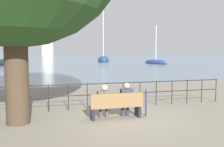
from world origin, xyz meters
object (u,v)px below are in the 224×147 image
seated_person_left (105,100)px  closed_umbrella (146,100)px  sailboat_1 (8,63)px  sailboat_3 (103,60)px  harbor_lighthouse (47,31)px  sailboat_0 (156,62)px  seated_person_right (126,98)px  park_bench (116,106)px

seated_person_left → closed_umbrella: size_ratio=1.15×
sailboat_1 → sailboat_3: sailboat_3 is taller
sailboat_3 → harbor_lighthouse: bearing=111.2°
sailboat_0 → sailboat_3: size_ratio=0.63×
seated_person_right → sailboat_0: sailboat_0 is taller
sailboat_1 → sailboat_3: bearing=37.1°
sailboat_3 → park_bench: bearing=-92.6°
sailboat_3 → seated_person_left: bearing=-93.1°
sailboat_1 → harbor_lighthouse: bearing=99.9°
seated_person_right → sailboat_0: bearing=63.6°
closed_umbrella → seated_person_right: bearing=175.0°
sailboat_1 → harbor_lighthouse: harbor_lighthouse is taller
sailboat_1 → harbor_lighthouse: (6.90, 61.21, 10.05)m
park_bench → sailboat_0: size_ratio=0.26×
seated_person_right → harbor_lighthouse: (-1.91, 97.57, 9.74)m
seated_person_right → sailboat_1: bearing=103.6°
seated_person_left → sailboat_1: (-8.02, 36.36, -0.30)m
harbor_lighthouse → sailboat_0: bearing=-74.2°
park_bench → sailboat_1: sailboat_1 is taller
seated_person_left → harbor_lighthouse: harbor_lighthouse is taller
park_bench → sailboat_1: bearing=103.0°
closed_umbrella → sailboat_3: 43.99m
seated_person_left → harbor_lighthouse: 98.06m
sailboat_0 → sailboat_3: bearing=112.5°
sailboat_3 → harbor_lighthouse: size_ratio=0.50×
closed_umbrella → sailboat_1: size_ratio=0.09×
closed_umbrella → harbor_lighthouse: bearing=91.5°
park_bench → seated_person_right: size_ratio=1.50×
seated_person_right → closed_umbrella: (0.71, -0.06, -0.09)m
seated_person_left → closed_umbrella: bearing=-2.3°
park_bench → seated_person_right: seated_person_right is taller
park_bench → sailboat_3: 44.23m
seated_person_left → closed_umbrella: seated_person_left is taller
seated_person_right → harbor_lighthouse: bearing=91.1°
seated_person_left → seated_person_right: (0.79, 0.00, 0.01)m
seated_person_right → sailboat_0: (16.39, 32.99, -0.42)m
park_bench → sailboat_3: bearing=77.6°
park_bench → seated_person_right: 0.47m
sailboat_1 → harbor_lighthouse: size_ratio=0.50×
seated_person_left → sailboat_0: (17.18, 32.99, -0.41)m
sailboat_0 → sailboat_1: size_ratio=0.63×
seated_person_right → harbor_lighthouse: 98.07m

